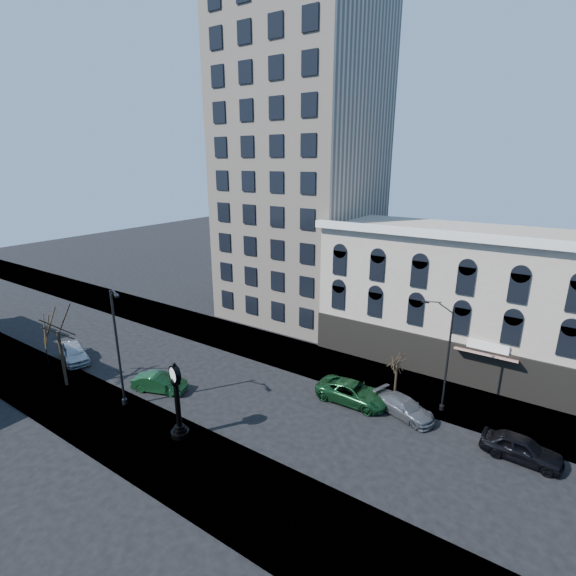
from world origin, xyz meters
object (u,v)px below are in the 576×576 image
Objects in this scene: car_near_a at (74,352)px; car_near_b at (160,383)px; warning_sign at (46,347)px; street_clock at (178,403)px; street_lamp_near at (116,318)px.

car_near_a reaches higher than car_near_b.
street_clock is at bearing 5.94° from warning_sign.
warning_sign is 2.35m from car_near_a.
street_lamp_near reaches higher than street_clock.
car_near_a is 1.11× the size of car_near_b.
warning_sign is 0.58× the size of car_near_b.
car_near_a is at bearing -170.03° from street_lamp_near.
street_clock is 16.79m from car_near_a.
street_lamp_near is 2.19× the size of car_near_b.
car_near_b is (10.76, 0.83, -0.11)m from car_near_a.
car_near_b is (-0.12, 3.15, -6.55)m from street_lamp_near.
warning_sign is 0.52× the size of car_near_a.
warning_sign reaches higher than car_near_b.
car_near_b is at bearing 114.26° from street_lamp_near.
car_near_a is at bearing 68.26° from warning_sign.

